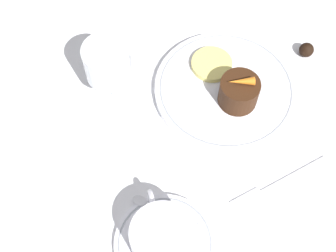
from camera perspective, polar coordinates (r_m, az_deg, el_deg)
The scene contains 11 objects.
ground_plane at distance 0.79m, azimuth 5.31°, elevation 3.76°, with size 3.00×3.00×0.00m, color white.
dinner_plate at distance 0.79m, azimuth 6.97°, elevation 4.54°, with size 0.24×0.24×0.01m.
saucer at distance 0.68m, azimuth -0.38°, elevation -14.12°, with size 0.14×0.14×0.01m.
coffee_cup at distance 0.65m, azimuth -0.71°, elevation -13.46°, with size 0.11×0.09×0.06m.
spoon at distance 0.69m, azimuth -1.01°, elevation -10.12°, with size 0.08×0.09×0.00m.
wine_glass at distance 0.72m, azimuth -7.30°, elevation 7.36°, with size 0.07×0.07×0.12m.
fork at distance 0.72m, azimuth 12.29°, elevation -7.44°, with size 0.05×0.17×0.01m.
dessert_cake at distance 0.75m, azimuth 8.63°, elevation 4.11°, with size 0.06×0.06×0.05m.
carrot_garnish at distance 0.73m, azimuth 8.94°, elevation 5.40°, with size 0.02×0.04×0.01m.
pineapple_slice at distance 0.80m, azimuth 5.36°, elevation 7.51°, with size 0.07×0.07×0.01m.
chocolate_truffle at distance 0.86m, azimuth 16.52°, elevation 8.89°, with size 0.03×0.03×0.03m.
Camera 1 is at (-0.38, 0.19, 0.66)m, focal length 50.00 mm.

